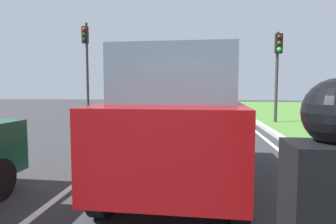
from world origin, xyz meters
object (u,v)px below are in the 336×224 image
traffic_light_overhead_left (86,54)px  traffic_light_far_median (190,67)px  car_suv_ahead (180,118)px  traffic_light_near_right (278,60)px  rider_person (333,211)px

traffic_light_overhead_left → traffic_light_far_median: 8.50m
car_suv_ahead → traffic_light_near_right: (3.89, 9.22, 1.80)m
traffic_light_near_right → traffic_light_overhead_left: (-9.89, 1.49, 0.58)m
rider_person → traffic_light_near_right: 13.55m
car_suv_ahead → traffic_light_near_right: 10.17m
rider_person → traffic_light_near_right: size_ratio=0.27×
traffic_light_far_median → car_suv_ahead: bearing=-88.2°
car_suv_ahead → rider_person: bearing=-75.2°
rider_person → traffic_light_overhead_left: (-6.92, 14.59, 2.36)m
rider_person → traffic_light_overhead_left: size_ratio=0.22×
rider_person → traffic_light_overhead_left: bearing=114.8°
traffic_light_far_median → rider_person: bearing=-86.0°
rider_person → traffic_light_near_right: bearing=76.7°
car_suv_ahead → traffic_light_far_median: bearing=93.4°
traffic_light_near_right → traffic_light_far_median: size_ratio=0.89×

